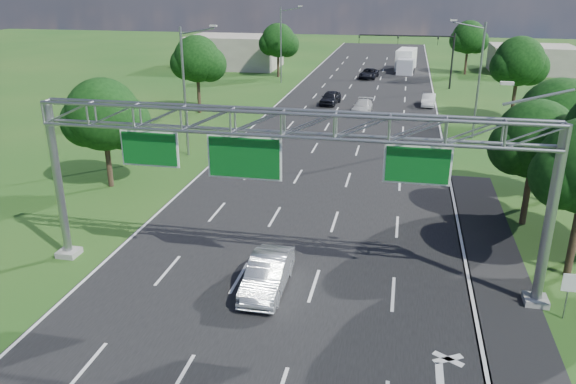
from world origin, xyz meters
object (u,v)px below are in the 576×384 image
(traffic_signal, at_px, (425,48))
(regulatory_sign, at_px, (569,287))
(silver_sedan, at_px, (267,274))
(box_truck, at_px, (406,61))
(sign_gantry, at_px, (285,137))

(traffic_signal, bearing_deg, regulatory_sign, -84.80)
(silver_sedan, bearing_deg, traffic_signal, 81.47)
(regulatory_sign, bearing_deg, box_truck, 96.02)
(sign_gantry, relative_size, traffic_signal, 1.92)
(traffic_signal, bearing_deg, silver_sedan, -98.09)
(sign_gantry, xyz_separation_m, traffic_signal, (7.15, 53.00, -1.72))
(traffic_signal, bearing_deg, box_truck, 99.05)
(box_truck, bearing_deg, regulatory_sign, -76.60)
(traffic_signal, distance_m, silver_sedan, 54.94)
(regulatory_sign, xyz_separation_m, box_truck, (-7.20, 68.35, 0.07))
(sign_gantry, distance_m, silver_sedan, 6.26)
(regulatory_sign, height_order, silver_sedan, regulatory_sign)
(regulatory_sign, xyz_separation_m, silver_sedan, (-12.63, -0.20, -0.73))
(traffic_signal, xyz_separation_m, box_truck, (-2.28, 14.32, -3.59))
(silver_sedan, relative_size, box_truck, 0.53)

